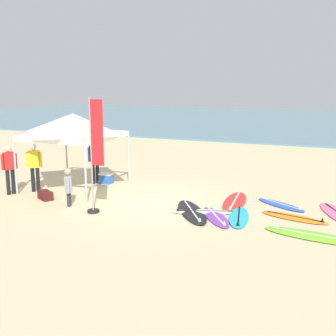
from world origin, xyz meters
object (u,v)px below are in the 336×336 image
object	(u,v)px
surfboard_lime	(315,236)
gear_bag_near_tent	(45,195)
surfboard_cyan	(239,217)
banner_flag	(95,161)
person_blue	(95,158)
canopy_tent	(73,124)
cooler_box	(106,178)
surfboard_blue	(281,205)
surfboard_white	(204,212)
surfboard_red	(235,202)
surfboard_black	(192,212)
surfboard_purple	(216,217)
person_grey	(68,185)
person_yellow	(34,164)
person_red	(9,166)
surfboard_orange	(294,217)

from	to	relation	value
surfboard_lime	gear_bag_near_tent	size ratio (longest dim) A/B	4.38
surfboard_cyan	gear_bag_near_tent	size ratio (longest dim) A/B	3.58
banner_flag	person_blue	bearing A→B (deg)	123.34
canopy_tent	gear_bag_near_tent	distance (m)	2.73
person_blue	cooler_box	world-z (taller)	person_blue
surfboard_blue	surfboard_white	world-z (taller)	same
surfboard_red	surfboard_black	xyz separation A→B (m)	(-0.90, -1.56, -0.00)
canopy_tent	surfboard_cyan	world-z (taller)	canopy_tent
surfboard_white	gear_bag_near_tent	world-z (taller)	gear_bag_near_tent
surfboard_purple	surfboard_black	bearing A→B (deg)	165.61
surfboard_lime	surfboard_white	distance (m)	3.30
surfboard_lime	person_grey	bearing A→B (deg)	-179.11
gear_bag_near_tent	surfboard_purple	bearing A→B (deg)	3.24
gear_bag_near_tent	person_yellow	bearing A→B (deg)	144.76
surfboard_cyan	person_grey	world-z (taller)	person_grey
surfboard_white	person_blue	bearing A→B (deg)	159.18
surfboard_blue	surfboard_black	distance (m)	2.94
person_red	person_grey	world-z (taller)	person_red
canopy_tent	surfboard_cyan	bearing A→B (deg)	-8.46
surfboard_purple	person_blue	world-z (taller)	person_blue
person_grey	cooler_box	xyz separation A→B (m)	(-0.52, 3.06, -0.46)
surfboard_black	person_grey	xyz separation A→B (m)	(-3.82, -0.82, 0.62)
person_blue	gear_bag_near_tent	bearing A→B (deg)	-96.60
surfboard_purple	person_grey	distance (m)	4.71
person_yellow	surfboard_orange	bearing A→B (deg)	3.05
surfboard_white	surfboard_lime	bearing A→B (deg)	-14.46
surfboard_lime	surfboard_orange	size ratio (longest dim) A/B	1.32
surfboard_black	person_blue	world-z (taller)	person_blue
surfboard_orange	banner_flag	world-z (taller)	banner_flag
person_grey	banner_flag	world-z (taller)	banner_flag
surfboard_blue	surfboard_black	xyz separation A→B (m)	(-2.33, -1.79, -0.00)
surfboard_white	cooler_box	size ratio (longest dim) A/B	3.99
surfboard_black	gear_bag_near_tent	distance (m)	5.01
surfboard_black	person_grey	distance (m)	3.95
surfboard_lime	person_yellow	size ratio (longest dim) A/B	1.54
canopy_tent	person_yellow	distance (m)	1.97
canopy_tent	person_grey	distance (m)	2.73
surfboard_cyan	person_red	xyz separation A→B (m)	(-7.91, -0.55, 0.95)
surfboard_white	surfboard_black	bearing A→B (deg)	-160.61
surfboard_black	surfboard_blue	bearing A→B (deg)	37.50
surfboard_orange	surfboard_blue	distance (m)	1.28
person_red	cooler_box	bearing A→B (deg)	51.29
surfboard_cyan	canopy_tent	bearing A→B (deg)	171.54
cooler_box	surfboard_lime	bearing A→B (deg)	-20.51
canopy_tent	surfboard_orange	size ratio (longest dim) A/B	1.50
surfboard_orange	surfboard_red	bearing A→B (deg)	154.97
surfboard_purple	surfboard_red	bearing A→B (deg)	86.83
surfboard_black	surfboard_orange	bearing A→B (deg)	12.45
canopy_tent	surfboard_blue	xyz separation A→B (m)	(7.21, 0.77, -2.35)
surfboard_purple	person_blue	distance (m)	6.01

